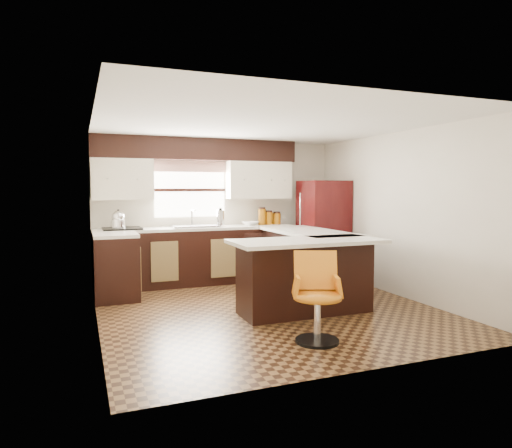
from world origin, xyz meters
name	(u,v)px	position (x,y,z in m)	size (l,w,h in m)	color
floor	(267,309)	(0.00, 0.00, 0.00)	(4.40, 4.40, 0.00)	#49301A
ceiling	(267,124)	(0.00, 0.00, 2.40)	(4.40, 4.40, 0.00)	silver
wall_back	(218,210)	(0.00, 2.20, 1.20)	(4.40, 4.40, 0.00)	beige
wall_front	(368,233)	(0.00, -2.20, 1.20)	(4.40, 4.40, 0.00)	beige
wall_left	(95,222)	(-2.10, 0.00, 1.20)	(4.40, 4.40, 0.00)	beige
wall_right	(400,214)	(2.10, 0.00, 1.20)	(4.40, 4.40, 0.00)	beige
base_cab_back	(198,257)	(-0.45, 1.90, 0.45)	(3.30, 0.60, 0.90)	black
base_cab_left	(116,268)	(-1.80, 1.25, 0.45)	(0.60, 0.70, 0.90)	black
counter_back	(197,228)	(-0.45, 1.90, 0.92)	(3.30, 0.60, 0.04)	silver
counter_left	(115,235)	(-1.80, 1.25, 0.92)	(0.60, 0.70, 0.04)	silver
soffit	(198,150)	(-0.40, 2.03, 2.22)	(3.40, 0.35, 0.36)	black
upper_cab_left	(122,179)	(-1.62, 2.03, 1.72)	(0.94, 0.35, 0.64)	beige
upper_cab_right	(258,180)	(0.68, 2.03, 1.72)	(1.14, 0.35, 0.64)	beige
window_pane	(190,190)	(-0.50, 2.18, 1.55)	(1.20, 0.02, 0.90)	white
valance	(190,167)	(-0.50, 2.14, 1.94)	(1.30, 0.06, 0.18)	#D19B93
sink	(195,226)	(-0.50, 1.88, 0.96)	(0.75, 0.45, 0.03)	#B2B2B7
dishwasher	(260,257)	(0.55, 1.61, 0.43)	(0.58, 0.03, 0.78)	black
cooktop	(122,228)	(-1.65, 1.88, 0.96)	(0.58, 0.50, 0.03)	black
peninsula_long	(306,263)	(0.90, 0.62, 0.45)	(0.60, 1.95, 0.90)	black
peninsula_return	(305,278)	(0.38, -0.35, 0.45)	(1.65, 0.60, 0.90)	black
counter_pen_long	(309,232)	(0.95, 0.62, 0.92)	(0.84, 1.95, 0.04)	silver
counter_pen_return	(307,241)	(0.35, -0.44, 0.92)	(1.89, 0.84, 0.04)	silver
refrigerator	(323,230)	(1.71, 1.54, 0.86)	(0.73, 0.70, 1.71)	#39090A
bar_chair	(318,298)	(-0.02, -1.40, 0.46)	(0.49, 0.49, 0.92)	orange
kettle	(118,219)	(-1.70, 1.88, 1.11)	(0.21, 0.21, 0.28)	silver
percolator	(220,218)	(-0.05, 1.90, 1.08)	(0.13, 0.13, 0.27)	silver
mixing_bowl	(250,223)	(0.48, 1.90, 0.98)	(0.27, 0.27, 0.07)	white
canister_large	(262,217)	(0.71, 1.92, 1.08)	(0.13, 0.13, 0.27)	#814908
canister_med	(269,218)	(0.84, 1.92, 1.05)	(0.13, 0.13, 0.22)	#814908
canister_small	(277,219)	(0.99, 1.92, 1.04)	(0.14, 0.14, 0.19)	#814908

